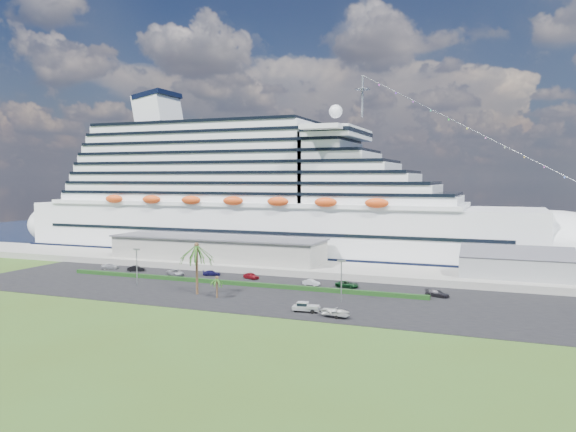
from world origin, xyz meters
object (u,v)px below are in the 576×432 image
at_px(parked_car_3, 212,273).
at_px(boat_trailer, 336,311).
at_px(cruise_ship, 263,203).
at_px(pickup_truck, 306,307).

relative_size(parked_car_3, boat_trailer, 0.72).
bearing_deg(boat_trailer, parked_car_3, 144.23).
relative_size(cruise_ship, pickup_truck, 36.84).
distance_m(cruise_ship, boat_trailer, 82.88).
bearing_deg(pickup_truck, parked_car_3, 141.63).
xyz_separation_m(cruise_ship, pickup_truck, (37.84, -66.42, -15.61)).
height_order(parked_car_3, boat_trailer, boat_trailer).
distance_m(parked_car_3, boat_trailer, 50.29).
xyz_separation_m(cruise_ship, boat_trailer, (44.09, -68.46, -15.45)).
distance_m(pickup_truck, boat_trailer, 6.57).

